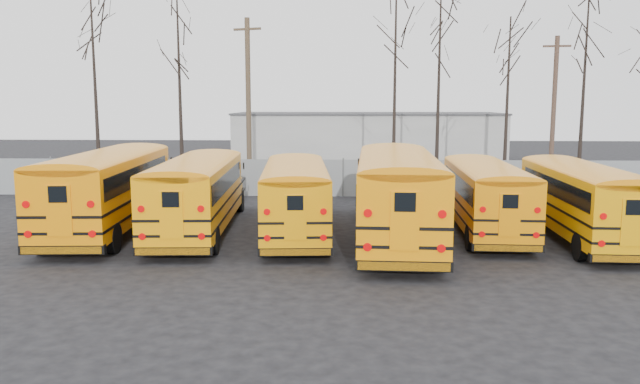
{
  "coord_description": "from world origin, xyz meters",
  "views": [
    {
      "loc": [
        0.04,
        -21.34,
        5.14
      ],
      "look_at": [
        -0.89,
        2.72,
        1.6
      ],
      "focal_mm": 35.0,
      "sensor_mm": 36.0,
      "label": 1
    }
  ],
  "objects_px": {
    "bus_a": "(110,184)",
    "bus_f": "(581,195)",
    "bus_d": "(397,188)",
    "utility_pole_right": "(554,110)",
    "bus_c": "(295,192)",
    "bus_e": "(485,191)",
    "bus_b": "(198,188)",
    "utility_pole_left": "(248,100)"
  },
  "relations": [
    {
      "from": "bus_c",
      "to": "bus_e",
      "type": "relative_size",
      "value": 1.03
    },
    {
      "from": "bus_d",
      "to": "utility_pole_left",
      "type": "height_order",
      "value": "utility_pole_left"
    },
    {
      "from": "bus_b",
      "to": "utility_pole_left",
      "type": "xyz_separation_m",
      "value": [
        -0.21,
        14.55,
        3.4
      ]
    },
    {
      "from": "bus_a",
      "to": "bus_c",
      "type": "relative_size",
      "value": 1.13
    },
    {
      "from": "bus_d",
      "to": "utility_pole_right",
      "type": "relative_size",
      "value": 1.37
    },
    {
      "from": "bus_c",
      "to": "utility_pole_left",
      "type": "bearing_deg",
      "value": 100.95
    },
    {
      "from": "bus_c",
      "to": "bus_d",
      "type": "height_order",
      "value": "bus_d"
    },
    {
      "from": "bus_c",
      "to": "bus_f",
      "type": "xyz_separation_m",
      "value": [
        10.62,
        -0.44,
        0.0
      ]
    },
    {
      "from": "bus_c",
      "to": "bus_f",
      "type": "relative_size",
      "value": 1.01
    },
    {
      "from": "bus_c",
      "to": "bus_e",
      "type": "height_order",
      "value": "bus_c"
    },
    {
      "from": "bus_a",
      "to": "bus_f",
      "type": "relative_size",
      "value": 1.14
    },
    {
      "from": "bus_a",
      "to": "utility_pole_right",
      "type": "bearing_deg",
      "value": 29.21
    },
    {
      "from": "bus_d",
      "to": "bus_b",
      "type": "bearing_deg",
      "value": 173.91
    },
    {
      "from": "bus_a",
      "to": "bus_d",
      "type": "relative_size",
      "value": 0.97
    },
    {
      "from": "bus_c",
      "to": "bus_f",
      "type": "height_order",
      "value": "bus_f"
    },
    {
      "from": "bus_a",
      "to": "bus_e",
      "type": "relative_size",
      "value": 1.17
    },
    {
      "from": "bus_f",
      "to": "utility_pole_left",
      "type": "relative_size",
      "value": 1.03
    },
    {
      "from": "bus_c",
      "to": "utility_pole_right",
      "type": "bearing_deg",
      "value": 40.62
    },
    {
      "from": "utility_pole_right",
      "to": "bus_f",
      "type": "bearing_deg",
      "value": -97.03
    },
    {
      "from": "bus_a",
      "to": "bus_b",
      "type": "xyz_separation_m",
      "value": [
        3.55,
        -0.26,
        -0.14
      ]
    },
    {
      "from": "bus_c",
      "to": "bus_e",
      "type": "xyz_separation_m",
      "value": [
        7.38,
        0.74,
        -0.04
      ]
    },
    {
      "from": "bus_b",
      "to": "bus_f",
      "type": "relative_size",
      "value": 1.06
    },
    {
      "from": "utility_pole_left",
      "to": "bus_a",
      "type": "bearing_deg",
      "value": -84.98
    },
    {
      "from": "bus_e",
      "to": "utility_pole_right",
      "type": "height_order",
      "value": "utility_pole_right"
    },
    {
      "from": "bus_c",
      "to": "bus_b",
      "type": "bearing_deg",
      "value": 174.27
    },
    {
      "from": "bus_e",
      "to": "utility_pole_right",
      "type": "xyz_separation_m",
      "value": [
        6.94,
        13.57,
        2.93
      ]
    },
    {
      "from": "bus_f",
      "to": "utility_pole_right",
      "type": "distance_m",
      "value": 15.48
    },
    {
      "from": "bus_b",
      "to": "utility_pole_right",
      "type": "xyz_separation_m",
      "value": [
        18.12,
        14.21,
        2.8
      ]
    },
    {
      "from": "bus_e",
      "to": "utility_pole_left",
      "type": "distance_m",
      "value": 18.31
    },
    {
      "from": "bus_b",
      "to": "bus_d",
      "type": "bearing_deg",
      "value": -11.81
    },
    {
      "from": "bus_a",
      "to": "utility_pole_right",
      "type": "distance_m",
      "value": 25.91
    },
    {
      "from": "bus_d",
      "to": "bus_e",
      "type": "height_order",
      "value": "bus_d"
    },
    {
      "from": "bus_a",
      "to": "utility_pole_right",
      "type": "relative_size",
      "value": 1.32
    },
    {
      "from": "bus_a",
      "to": "utility_pole_left",
      "type": "height_order",
      "value": "utility_pole_left"
    },
    {
      "from": "bus_b",
      "to": "bus_f",
      "type": "distance_m",
      "value": 14.43
    },
    {
      "from": "bus_a",
      "to": "bus_c",
      "type": "distance_m",
      "value": 7.36
    },
    {
      "from": "bus_a",
      "to": "bus_c",
      "type": "height_order",
      "value": "bus_a"
    },
    {
      "from": "bus_a",
      "to": "bus_d",
      "type": "height_order",
      "value": "bus_d"
    },
    {
      "from": "bus_b",
      "to": "utility_pole_left",
      "type": "relative_size",
      "value": 1.09
    },
    {
      "from": "bus_a",
      "to": "utility_pole_right",
      "type": "xyz_separation_m",
      "value": [
        21.67,
        13.95,
        2.66
      ]
    },
    {
      "from": "bus_a",
      "to": "utility_pole_right",
      "type": "height_order",
      "value": "utility_pole_right"
    },
    {
      "from": "bus_d",
      "to": "bus_f",
      "type": "height_order",
      "value": "bus_d"
    }
  ]
}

